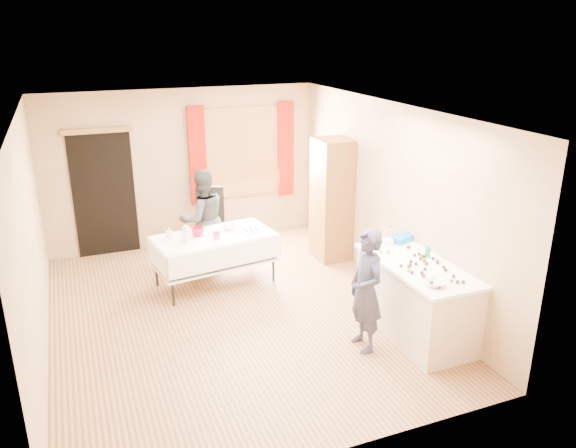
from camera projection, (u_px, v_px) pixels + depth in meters
name	position (u px, v px, depth m)	size (l,w,h in m)	color
floor	(234.00, 314.00, 7.30)	(4.50, 5.50, 0.02)	#9E7047
ceiling	(227.00, 111.00, 6.43)	(4.50, 5.50, 0.02)	white
wall_back	(184.00, 168.00, 9.28)	(4.50, 0.02, 2.60)	tan
wall_front	(329.00, 324.00, 4.45)	(4.50, 0.02, 2.60)	tan
wall_left	(30.00, 244.00, 6.07)	(0.02, 5.50, 2.60)	tan
wall_right	(390.00, 199.00, 7.65)	(0.02, 5.50, 2.60)	tan
window_frame	(242.00, 152.00, 9.53)	(1.32, 0.06, 1.52)	olive
window_pane	(242.00, 152.00, 9.51)	(1.20, 0.02, 1.40)	white
curtain_left	(198.00, 156.00, 9.21)	(0.28, 0.06, 1.65)	#961508
curtain_right	(286.00, 149.00, 9.76)	(0.28, 0.06, 1.65)	#961508
doorway	(104.00, 194.00, 8.90)	(0.95, 0.04, 2.00)	black
door_lintel	(97.00, 131.00, 8.53)	(1.05, 0.06, 0.08)	olive
cabinet	(332.00, 200.00, 8.77)	(0.50, 0.60, 1.92)	brown
counter	(416.00, 298.00, 6.70)	(0.79, 1.67, 0.91)	beige
party_table	(215.00, 255.00, 7.99)	(1.79, 1.10, 0.75)	black
chair	(210.00, 235.00, 9.07)	(0.58, 0.58, 1.09)	black
girl	(366.00, 290.00, 6.29)	(0.35, 0.53, 1.45)	#262741
woman	(203.00, 219.00, 8.48)	(0.82, 0.68, 1.53)	black
soda_can	(428.00, 253.00, 6.70)	(0.07, 0.07, 0.12)	#109C5B
mixing_bowl	(434.00, 283.00, 5.98)	(0.24, 0.24, 0.05)	white
foam_block	(386.00, 242.00, 7.08)	(0.15, 0.10, 0.08)	white
blue_basket	(401.00, 238.00, 7.21)	(0.30, 0.20, 0.08)	blue
pitcher	(186.00, 235.00, 7.56)	(0.11, 0.11, 0.22)	silver
cup_red	(198.00, 232.00, 7.83)	(0.19, 0.19, 0.13)	#C0052E
cup_rainbow	(217.00, 236.00, 7.71)	(0.12, 0.12, 0.10)	red
small_bowl	(230.00, 227.00, 8.10)	(0.20, 0.20, 0.06)	white
pastry_tray	(251.00, 231.00, 8.02)	(0.28, 0.20, 0.02)	white
bottle	(169.00, 233.00, 7.74)	(0.07, 0.08, 0.16)	white
cake_balls	(424.00, 265.00, 6.45)	(0.51, 1.13, 0.04)	#3F2314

